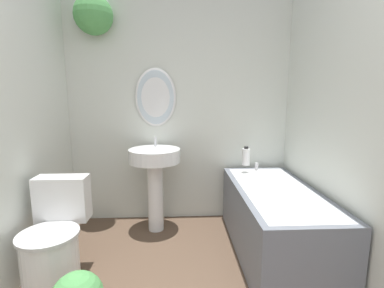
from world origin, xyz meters
TOP-DOWN VIEW (x-y plane):
  - wall_back at (-0.11, 2.43)m, footprint 2.42×0.37m
  - wall_right at (1.18, 1.21)m, footprint 0.06×2.54m
  - toilet at (-0.89, 1.31)m, footprint 0.40×0.55m
  - pedestal_sink at (-0.25, 2.13)m, footprint 0.50×0.50m
  - bathtub at (0.80, 1.66)m, footprint 0.65×1.42m
  - shampoo_bottle at (0.67, 2.19)m, footprint 0.08×0.08m

SIDE VIEW (x-z plane):
  - bathtub at x=0.80m, z-range -0.03..0.62m
  - toilet at x=-0.89m, z-range -0.06..0.69m
  - pedestal_sink at x=-0.25m, z-range 0.16..1.09m
  - shampoo_bottle at x=0.67m, z-range 0.64..0.83m
  - wall_right at x=1.18m, z-range 0.00..2.40m
  - wall_back at x=-0.11m, z-range 0.12..2.52m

